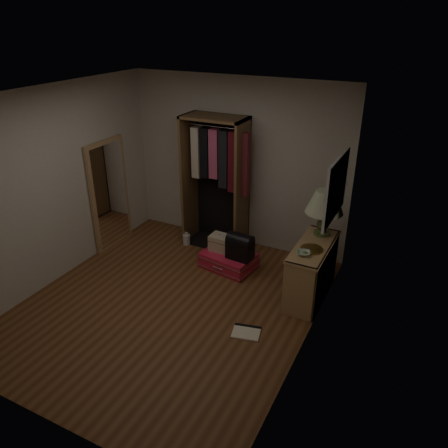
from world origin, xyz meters
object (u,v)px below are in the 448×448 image
(white_jug, at_px, (187,239))
(black_bag, at_px, (240,246))
(open_wardrobe, at_px, (218,171))
(table_lamp, at_px, (325,203))
(floor_mirror, at_px, (110,195))
(pink_suitcase, at_px, (229,260))
(train_case, at_px, (222,243))
(console_bookshelf, at_px, (312,268))

(white_jug, bearing_deg, black_bag, -18.77)
(open_wardrobe, distance_m, table_lamp, 1.80)
(floor_mirror, distance_m, white_jug, 1.39)
(pink_suitcase, xyz_separation_m, train_case, (-0.13, 0.04, 0.23))
(open_wardrobe, bearing_deg, table_lamp, -13.78)
(pink_suitcase, xyz_separation_m, white_jug, (-0.92, 0.33, -0.03))
(floor_mirror, xyz_separation_m, table_lamp, (3.24, 0.34, 0.35))
(open_wardrobe, bearing_deg, floor_mirror, -152.69)
(pink_suitcase, distance_m, table_lamp, 1.68)
(train_case, bearing_deg, open_wardrobe, 122.98)
(train_case, height_order, table_lamp, table_lamp)
(floor_mirror, xyz_separation_m, white_jug, (1.06, 0.49, -0.76))
(train_case, bearing_deg, table_lamp, 7.67)
(train_case, distance_m, table_lamp, 1.64)
(floor_mirror, xyz_separation_m, train_case, (1.84, 0.20, -0.50))
(open_wardrobe, xyz_separation_m, black_bag, (0.68, -0.66, -0.79))
(open_wardrobe, xyz_separation_m, white_jug, (-0.44, -0.28, -1.13))
(open_wardrobe, xyz_separation_m, train_case, (0.35, -0.58, -0.87))
(open_wardrobe, relative_size, black_bag, 5.27)
(floor_mirror, height_order, table_lamp, floor_mirror)
(floor_mirror, relative_size, pink_suitcase, 2.03)
(black_bag, height_order, table_lamp, table_lamp)
(console_bookshelf, distance_m, pink_suitcase, 1.29)
(train_case, bearing_deg, black_bag, -13.20)
(pink_suitcase, relative_size, white_jug, 4.06)
(console_bookshelf, distance_m, floor_mirror, 3.27)
(open_wardrobe, height_order, white_jug, open_wardrobe)
(pink_suitcase, relative_size, black_bag, 2.15)
(table_lamp, bearing_deg, open_wardrobe, 166.22)
(white_jug, bearing_deg, open_wardrobe, 32.88)
(console_bookshelf, xyz_separation_m, open_wardrobe, (-1.74, 0.72, 0.83))
(console_bookshelf, bearing_deg, table_lamp, 88.83)
(open_wardrobe, relative_size, table_lamp, 3.34)
(open_wardrobe, distance_m, white_jug, 1.25)
(console_bookshelf, height_order, black_bag, console_bookshelf)
(black_bag, bearing_deg, white_jug, 166.46)
(console_bookshelf, height_order, white_jug, console_bookshelf)
(floor_mirror, bearing_deg, white_jug, 24.83)
(black_bag, bearing_deg, pink_suitcase, 171.69)
(console_bookshelf, height_order, pink_suitcase, console_bookshelf)
(train_case, distance_m, black_bag, 0.35)
(console_bookshelf, relative_size, open_wardrobe, 0.55)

